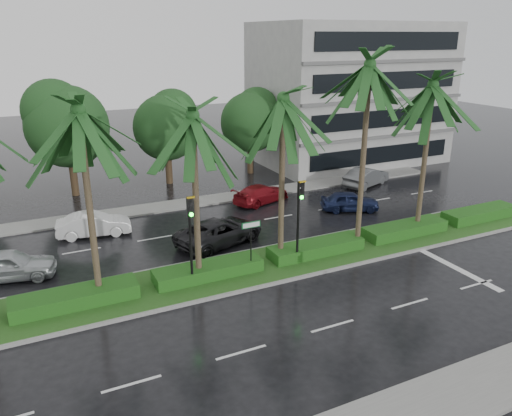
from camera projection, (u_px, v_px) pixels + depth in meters
name	position (u px, v px, depth m)	size (l,w,h in m)	color
ground	(274.00, 275.00, 24.14)	(120.00, 120.00, 0.00)	black
near_sidewalk	(428.00, 408.00, 15.45)	(40.00, 2.40, 0.12)	slate
far_sidewalk	(193.00, 202.00, 34.31)	(40.00, 2.00, 0.12)	slate
median	(265.00, 265.00, 24.96)	(36.00, 4.00, 0.15)	gray
hedge	(265.00, 258.00, 24.84)	(35.20, 1.40, 0.60)	#1B4313
lane_markings	(331.00, 266.00, 25.02)	(34.00, 13.06, 0.01)	silver
palm_row	(240.00, 109.00, 21.88)	(26.30, 4.20, 10.31)	#3D3523
signal_median_left	(191.00, 228.00, 21.75)	(0.34, 0.42, 4.36)	black
signal_median_right	(299.00, 210.00, 24.02)	(0.34, 0.42, 4.36)	black
street_sign	(251.00, 234.00, 23.43)	(0.95, 0.09, 2.60)	black
bg_trees	(177.00, 119.00, 37.82)	(33.12, 5.69, 8.22)	#362A18
building	(349.00, 94.00, 44.45)	(16.00, 10.00, 12.00)	gray
car_silver	(8.00, 265.00, 23.50)	(4.27, 1.72, 1.45)	#B5B9BD
car_white	(94.00, 224.00, 28.64)	(4.12, 1.44, 1.36)	silver
car_darkgrey	(219.00, 232.00, 27.50)	(5.16, 2.38, 1.43)	black
car_red	(261.00, 194.00, 34.29)	(4.34, 1.77, 1.26)	maroon
car_blue	(350.00, 201.00, 32.72)	(3.77, 1.52, 1.29)	#172045
car_grey	(366.00, 177.00, 38.04)	(4.36, 1.52, 1.44)	#505355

